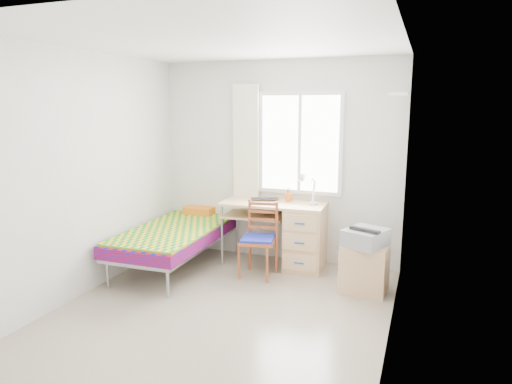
% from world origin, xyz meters
% --- Properties ---
extents(floor, '(3.50, 3.50, 0.00)m').
position_xyz_m(floor, '(0.00, 0.00, 0.00)').
color(floor, '#BCAD93').
rests_on(floor, ground).
extents(ceiling, '(3.50, 3.50, 0.00)m').
position_xyz_m(ceiling, '(0.00, 0.00, 2.60)').
color(ceiling, white).
rests_on(ceiling, wall_back).
extents(wall_back, '(3.20, 0.00, 3.20)m').
position_xyz_m(wall_back, '(0.00, 1.75, 1.30)').
color(wall_back, silver).
rests_on(wall_back, ground).
extents(wall_left, '(0.00, 3.50, 3.50)m').
position_xyz_m(wall_left, '(-1.60, 0.00, 1.30)').
color(wall_left, silver).
rests_on(wall_left, ground).
extents(wall_right, '(0.00, 3.50, 3.50)m').
position_xyz_m(wall_right, '(1.60, 0.00, 1.30)').
color(wall_right, silver).
rests_on(wall_right, ground).
extents(window, '(1.10, 0.04, 1.30)m').
position_xyz_m(window, '(0.30, 1.73, 1.55)').
color(window, white).
rests_on(window, wall_back).
extents(curtain, '(0.35, 0.05, 1.70)m').
position_xyz_m(curtain, '(-0.42, 1.68, 1.45)').
color(curtain, '#F9F4CE').
rests_on(curtain, wall_back).
extents(floating_shelf, '(0.20, 0.32, 0.03)m').
position_xyz_m(floating_shelf, '(1.49, 1.40, 2.15)').
color(floating_shelf, white).
rests_on(floating_shelf, wall_right).
extents(bed, '(1.00, 2.08, 0.89)m').
position_xyz_m(bed, '(-1.07, 1.06, 0.43)').
color(bed, '#999AA1').
rests_on(bed, floor).
extents(desk, '(1.33, 0.65, 0.82)m').
position_xyz_m(desk, '(0.39, 1.47, 0.44)').
color(desk, '#E2AE77').
rests_on(desk, floor).
extents(chair, '(0.46, 0.46, 0.90)m').
position_xyz_m(chair, '(0.01, 1.05, 0.51)').
color(chair, '#954C1D').
rests_on(chair, floor).
extents(cabinet, '(0.51, 0.46, 0.53)m').
position_xyz_m(cabinet, '(1.26, 0.99, 0.26)').
color(cabinet, tan).
rests_on(cabinet, floor).
extents(printer, '(0.52, 0.56, 0.19)m').
position_xyz_m(printer, '(1.26, 0.97, 0.63)').
color(printer, '#9B9DA3').
rests_on(printer, cabinet).
extents(laptop, '(0.42, 0.34, 0.03)m').
position_xyz_m(laptop, '(-0.09, 1.50, 0.83)').
color(laptop, black).
rests_on(laptop, desk).
extents(pen_cup, '(0.09, 0.09, 0.10)m').
position_xyz_m(pen_cup, '(0.19, 1.60, 0.87)').
color(pen_cup, orange).
rests_on(pen_cup, desk).
extents(task_lamp, '(0.22, 0.32, 0.40)m').
position_xyz_m(task_lamp, '(0.48, 1.39, 1.07)').
color(task_lamp, white).
rests_on(task_lamp, desk).
extents(book, '(0.20, 0.27, 0.02)m').
position_xyz_m(book, '(-0.17, 1.49, 0.59)').
color(book, gray).
rests_on(book, desk).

